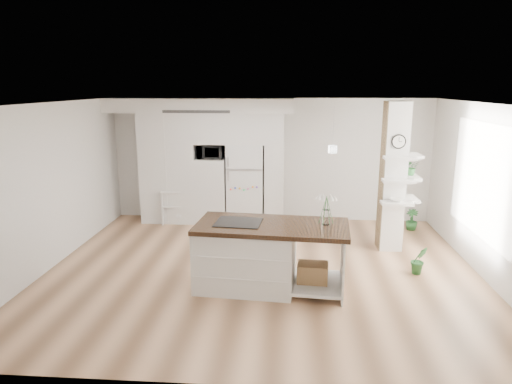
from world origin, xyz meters
TOP-DOWN VIEW (x-y plane):
  - floor at (0.00, 0.00)m, footprint 7.00×6.00m
  - room at (0.00, 0.00)m, footprint 7.04×6.04m
  - cabinet_wall at (-1.45, 2.67)m, footprint 4.00×0.71m
  - refrigerator at (-0.53, 2.68)m, footprint 0.78×0.69m
  - column at (2.38, 1.13)m, footprint 0.69×0.90m
  - window at (3.48, 0.30)m, footprint 0.00×2.40m
  - pendant_light at (1.70, 0.15)m, footprint 0.12×0.12m
  - kitchen_island at (-0.07, -0.65)m, footprint 2.29×1.23m
  - bookshelf at (-2.02, 2.51)m, footprint 0.68×0.48m
  - floor_plant_a at (2.53, 0.02)m, footprint 0.29×0.25m
  - floor_plant_b at (3.00, 2.35)m, footprint 0.33×0.33m
  - microwave at (-1.27, 2.62)m, footprint 0.54×0.37m
  - shelf_plant at (2.63, 1.30)m, footprint 0.27×0.23m
  - decor_bowl at (2.30, 0.90)m, footprint 0.22×0.22m

SIDE VIEW (x-z plane):
  - floor at x=0.00m, z-range -0.01..0.01m
  - floor_plant_b at x=3.00m, z-range 0.00..0.44m
  - floor_plant_a at x=2.53m, z-range 0.00..0.47m
  - bookshelf at x=-2.02m, z-range -0.05..0.69m
  - kitchen_island at x=-0.07m, z-range -0.27..1.30m
  - refrigerator at x=-0.53m, z-range 0.00..1.75m
  - decor_bowl at x=2.30m, z-range 0.98..1.03m
  - column at x=2.38m, z-range 0.00..2.70m
  - window at x=3.48m, z-range 0.30..2.70m
  - cabinet_wall at x=-1.45m, z-range 0.16..2.86m
  - shelf_plant at x=2.63m, z-range 1.38..1.67m
  - microwave at x=-1.27m, z-range 1.42..1.72m
  - room at x=0.00m, z-range 0.50..3.22m
  - pendant_light at x=1.70m, z-range 2.07..2.17m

